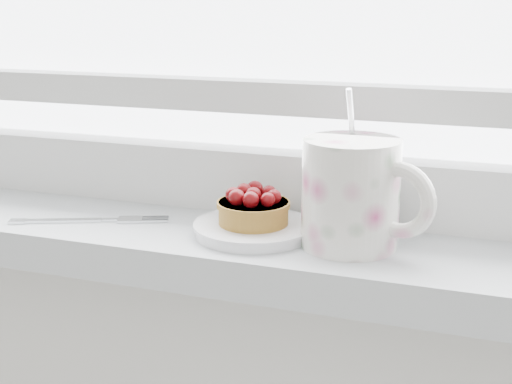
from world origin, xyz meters
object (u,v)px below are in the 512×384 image
at_px(raspberry_tart, 253,208).
at_px(floral_mug, 354,192).
at_px(fork, 88,220).
at_px(saucer, 253,229).

distance_m(raspberry_tart, floral_mug, 0.11).
bearing_deg(raspberry_tart, floral_mug, -0.98).
distance_m(floral_mug, fork, 0.29).
relative_size(raspberry_tart, fork, 0.46).
distance_m(saucer, floral_mug, 0.11).
xyz_separation_m(raspberry_tart, floral_mug, (0.10, -0.00, 0.03)).
bearing_deg(floral_mug, raspberry_tart, 179.02).
relative_size(saucer, raspberry_tart, 1.66).
bearing_deg(fork, raspberry_tart, 6.08).
bearing_deg(saucer, floral_mug, -0.96).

